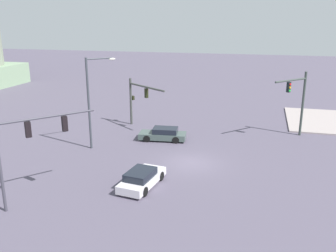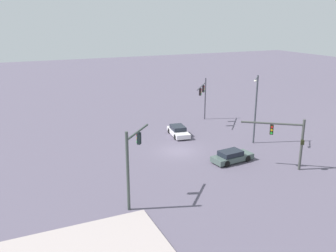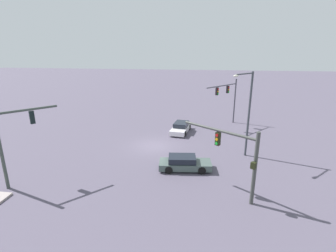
# 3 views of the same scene
# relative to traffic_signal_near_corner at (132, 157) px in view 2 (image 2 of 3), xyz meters

# --- Properties ---
(ground_plane) EXTENTS (192.69, 192.69, 0.00)m
(ground_plane) POSITION_rel_traffic_signal_near_corner_xyz_m (-9.26, 8.47, -4.01)
(ground_plane) COLOR #544D5E
(traffic_signal_near_corner) EXTENTS (3.24, 2.99, 6.30)m
(traffic_signal_near_corner) POSITION_rel_traffic_signal_near_corner_xyz_m (0.00, 0.00, 0.00)
(traffic_signal_near_corner) COLOR #38413D
(traffic_signal_near_corner) RESTS_ON ground
(traffic_signal_opposite_side) EXTENTS (4.70, 3.99, 6.00)m
(traffic_signal_opposite_side) POSITION_rel_traffic_signal_near_corner_xyz_m (-18.18, 16.60, 0.18)
(traffic_signal_opposite_side) COLOR #3F3D48
(traffic_signal_opposite_side) RESTS_ON ground
(traffic_signal_cross_street) EXTENTS (3.89, 4.86, 5.04)m
(traffic_signal_cross_street) POSITION_rel_traffic_signal_near_corner_xyz_m (-0.62, 15.87, -0.65)
(traffic_signal_cross_street) COLOR #3D403D
(traffic_signal_cross_street) RESTS_ON ground
(streetlamp_curved_arm) EXTENTS (2.09, 2.03, 7.98)m
(streetlamp_curved_arm) POSITION_rel_traffic_signal_near_corner_xyz_m (-7.85, 17.50, 0.66)
(streetlamp_curved_arm) COLOR #3A3E45
(streetlamp_curved_arm) RESTS_ON ground
(sedan_car_approaching) EXTENTS (4.48, 2.35, 1.21)m
(sedan_car_approaching) POSITION_rel_traffic_signal_near_corner_xyz_m (-14.24, 10.91, -3.44)
(sedan_car_approaching) COLOR silver
(sedan_car_approaching) RESTS_ON ground
(sedan_car_waiting_far) EXTENTS (2.19, 4.55, 1.21)m
(sedan_car_waiting_far) POSITION_rel_traffic_signal_near_corner_xyz_m (-4.27, 12.12, -3.44)
(sedan_car_waiting_far) COLOR #44534F
(sedan_car_waiting_far) RESTS_ON ground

